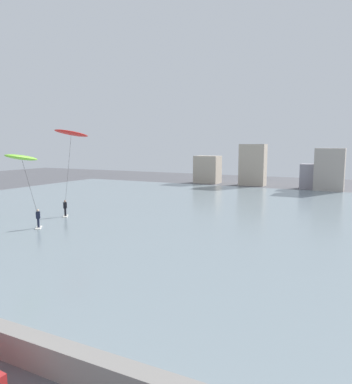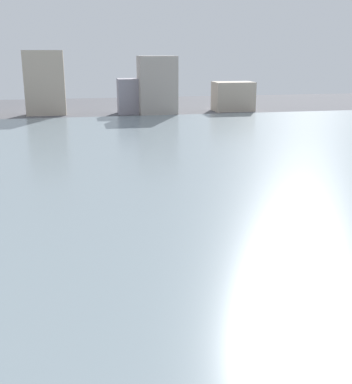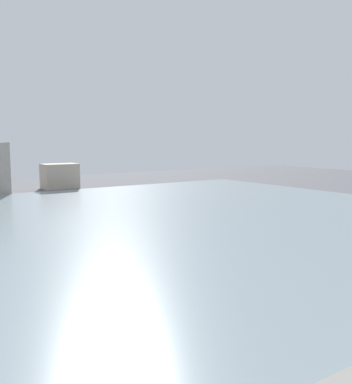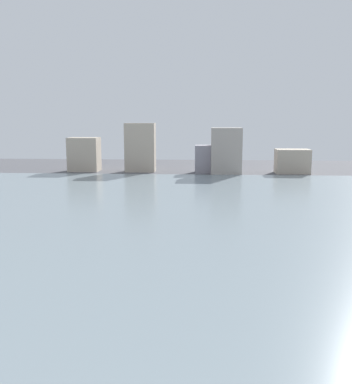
{
  "view_description": "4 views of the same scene",
  "coord_description": "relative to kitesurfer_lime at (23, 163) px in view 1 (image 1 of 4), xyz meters",
  "views": [
    {
      "loc": [
        9.12,
        -4.13,
        7.29
      ],
      "look_at": [
        1.24,
        11.21,
        5.05
      ],
      "focal_mm": 34.55,
      "sensor_mm": 36.0,
      "label": 1
    },
    {
      "loc": [
        -5.23,
        0.69,
        7.34
      ],
      "look_at": [
        -1.99,
        16.72,
        2.58
      ],
      "focal_mm": 45.76,
      "sensor_mm": 36.0,
      "label": 2
    },
    {
      "loc": [
        -8.88,
        -2.66,
        7.31
      ],
      "look_at": [
        0.58,
        11.03,
        5.28
      ],
      "focal_mm": 42.1,
      "sensor_mm": 36.0,
      "label": 3
    },
    {
      "loc": [
        0.98,
        -5.18,
        7.97
      ],
      "look_at": [
        0.0,
        10.0,
        5.41
      ],
      "focal_mm": 40.77,
      "sensor_mm": 36.0,
      "label": 4
    }
  ],
  "objects": [
    {
      "name": "kitesurfer_red",
      "position": [
        -3.82,
        9.45,
        2.04
      ],
      "size": [
        3.75,
        4.49,
        8.98
      ],
      "color": "silver",
      "rests_on": "water_bay"
    },
    {
      "name": "far_shore_buildings",
      "position": [
        10.69,
        43.66,
        -3.01
      ],
      "size": [
        36.03,
        5.65,
        7.32
      ],
      "color": "#B7A893",
      "rests_on": "ground"
    },
    {
      "name": "water_bay",
      "position": [
        14.65,
        14.54,
        -5.77
      ],
      "size": [
        84.0,
        52.0,
        0.1
      ],
      "primitive_type": "cube",
      "color": "gray",
      "rests_on": "ground"
    },
    {
      "name": "seawall_barrier",
      "position": [
        14.65,
        -12.16,
        -5.31
      ],
      "size": [
        60.0,
        0.7,
        1.03
      ],
      "primitive_type": "cube",
      "color": "gray",
      "rests_on": "ground"
    },
    {
      "name": "kitesurfer_lime",
      "position": [
        0.0,
        0.0,
        0.0
      ],
      "size": [
        2.64,
        4.85,
        6.59
      ],
      "color": "silver",
      "rests_on": "water_bay"
    }
  ]
}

